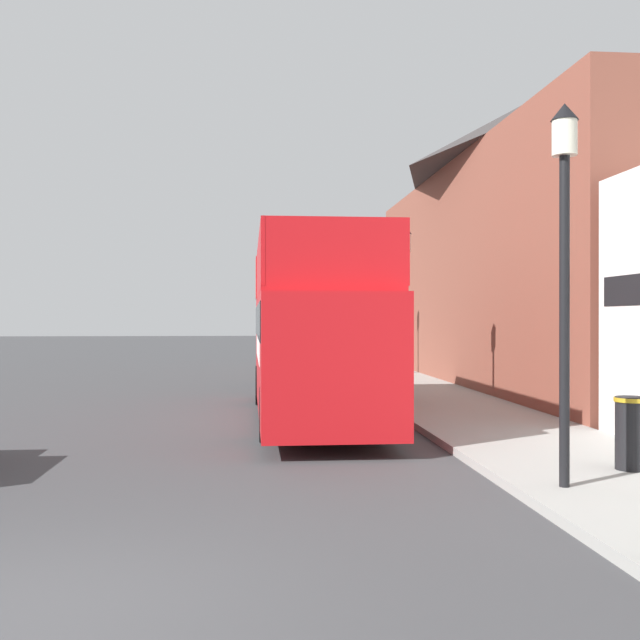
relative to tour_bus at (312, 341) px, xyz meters
name	(u,v)px	position (x,y,z in m)	size (l,w,h in m)	color
ground_plane	(200,383)	(-3.16, 9.93, -1.78)	(144.00, 144.00, 0.00)	#3D3D3F
sidewalk	(406,387)	(3.65, 6.93, -1.71)	(3.32, 108.00, 0.14)	#999993
brick_terrace_rear	(528,243)	(8.31, 8.43, 3.17)	(6.00, 22.36, 9.89)	brown
tour_bus	(312,341)	(0.00, 0.00, 0.00)	(2.52, 10.12, 3.97)	red
parked_car_ahead_of_bus	(316,364)	(0.86, 8.42, -1.05)	(1.87, 4.29, 1.57)	black
lamp_post_nearest	(565,224)	(2.61, -7.75, 1.73)	(0.35, 0.35, 4.91)	black
lamp_post_second	(405,280)	(2.47, 1.50, 1.47)	(0.35, 0.35, 4.49)	black
lamp_post_third	(351,284)	(2.37, 10.75, 1.80)	(0.35, 0.35, 5.04)	black
litter_bin	(631,431)	(4.02, -6.79, -1.09)	(0.48, 0.48, 1.04)	black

